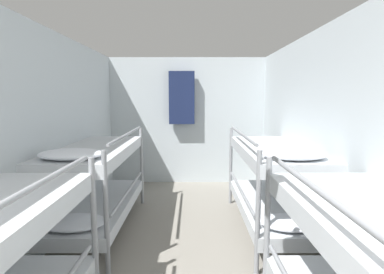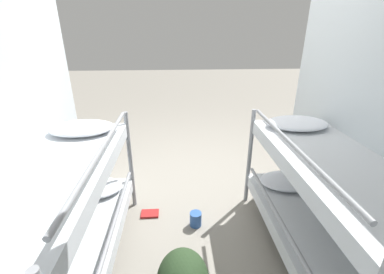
% 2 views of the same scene
% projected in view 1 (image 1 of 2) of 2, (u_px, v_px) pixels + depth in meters
% --- Properties ---
extents(wall_left, '(0.06, 5.69, 2.23)m').
position_uv_depth(wall_left, '(20.00, 146.00, 2.57)').
color(wall_left, silver).
rests_on(wall_left, ground_plane).
extents(wall_right, '(0.06, 5.69, 2.23)m').
position_uv_depth(wall_right, '(345.00, 146.00, 2.57)').
color(wall_right, silver).
rests_on(wall_right, ground_plane).
extents(wall_back, '(2.85, 0.06, 2.23)m').
position_uv_depth(wall_back, '(188.00, 121.00, 5.36)').
color(wall_back, silver).
rests_on(wall_back, ground_plane).
extents(bunk_stack_left_far, '(0.74, 1.84, 1.14)m').
position_uv_depth(bunk_stack_left_far, '(96.00, 181.00, 3.34)').
color(bunk_stack_left_far, gray).
rests_on(bunk_stack_left_far, ground_plane).
extents(bunk_stack_right_far, '(0.74, 1.84, 1.14)m').
position_uv_depth(bunk_stack_right_far, '(274.00, 181.00, 3.34)').
color(bunk_stack_right_far, gray).
rests_on(bunk_stack_right_far, ground_plane).
extents(hanging_coat, '(0.44, 0.12, 0.90)m').
position_uv_depth(hanging_coat, '(182.00, 98.00, 5.15)').
color(hanging_coat, '#192347').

